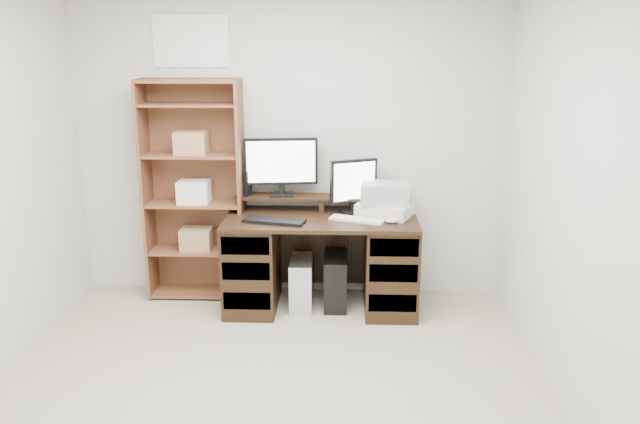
# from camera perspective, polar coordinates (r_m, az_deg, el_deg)

# --- Properties ---
(room) EXTENTS (3.54, 4.04, 2.54)m
(room) POSITION_cam_1_polar(r_m,az_deg,el_deg) (3.18, -5.75, 0.17)
(room) COLOR #AFA58B
(room) RESTS_ON ground
(desk) EXTENTS (1.50, 0.70, 0.75)m
(desk) POSITION_cam_1_polar(r_m,az_deg,el_deg) (4.98, 0.09, -4.46)
(desk) COLOR black
(desk) RESTS_ON ground
(riser_shelf) EXTENTS (1.40, 0.22, 0.12)m
(riser_shelf) POSITION_cam_1_polar(r_m,az_deg,el_deg) (5.05, 0.17, 1.19)
(riser_shelf) COLOR black
(riser_shelf) RESTS_ON desk
(monitor_wide) EXTENTS (0.59, 0.17, 0.47)m
(monitor_wide) POSITION_cam_1_polar(r_m,az_deg,el_deg) (5.02, -3.59, 4.43)
(monitor_wide) COLOR black
(monitor_wide) RESTS_ON riser_shelf
(monitor_small) EXTENTS (0.37, 0.22, 0.43)m
(monitor_small) POSITION_cam_1_polar(r_m,az_deg,el_deg) (4.95, 3.09, 2.56)
(monitor_small) COLOR black
(monitor_small) RESTS_ON desk
(speaker) EXTENTS (0.10, 0.10, 0.20)m
(speaker) POSITION_cam_1_polar(r_m,az_deg,el_deg) (5.07, -6.86, 2.63)
(speaker) COLOR black
(speaker) RESTS_ON riser_shelf
(keyboard_black) EXTENTS (0.49, 0.26, 0.03)m
(keyboard_black) POSITION_cam_1_polar(r_m,az_deg,el_deg) (4.74, -4.22, -0.81)
(keyboard_black) COLOR black
(keyboard_black) RESTS_ON desk
(keyboard_white) EXTENTS (0.43, 0.26, 0.02)m
(keyboard_white) POSITION_cam_1_polar(r_m,az_deg,el_deg) (4.78, 3.40, -0.70)
(keyboard_white) COLOR silver
(keyboard_white) RESTS_ON desk
(mouse) EXTENTS (0.10, 0.07, 0.04)m
(mouse) POSITION_cam_1_polar(r_m,az_deg,el_deg) (4.74, 6.53, -0.79)
(mouse) COLOR silver
(mouse) RESTS_ON desk
(printer) EXTENTS (0.49, 0.44, 0.10)m
(printer) POSITION_cam_1_polar(r_m,az_deg,el_deg) (4.93, 5.95, 0.24)
(printer) COLOR beige
(printer) RESTS_ON desk
(basket) EXTENTS (0.39, 0.29, 0.16)m
(basket) POSITION_cam_1_polar(r_m,az_deg,el_deg) (4.90, 5.99, 1.71)
(basket) COLOR #9FA3A9
(basket) RESTS_ON printer
(tower_silver) EXTENTS (0.18, 0.40, 0.40)m
(tower_silver) POSITION_cam_1_polar(r_m,az_deg,el_deg) (5.06, -1.70, -6.46)
(tower_silver) COLOR silver
(tower_silver) RESTS_ON ground
(tower_black) EXTENTS (0.18, 0.42, 0.42)m
(tower_black) POSITION_cam_1_polar(r_m,az_deg,el_deg) (5.07, 1.44, -6.28)
(tower_black) COLOR black
(tower_black) RESTS_ON ground
(bookshelf) EXTENTS (0.80, 0.30, 1.80)m
(bookshelf) POSITION_cam_1_polar(r_m,az_deg,el_deg) (5.17, -11.39, 2.09)
(bookshelf) COLOR brown
(bookshelf) RESTS_ON ground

